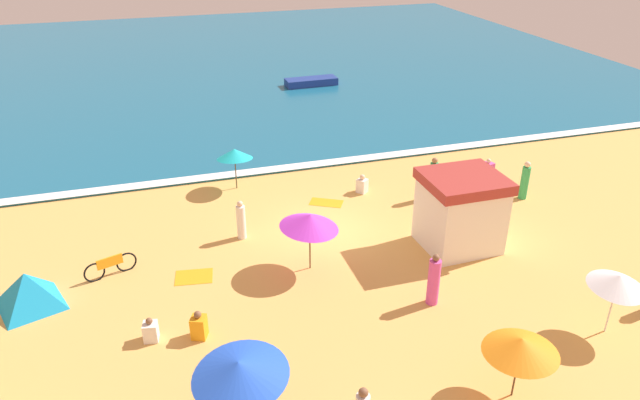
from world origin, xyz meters
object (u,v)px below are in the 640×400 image
Objects in this scene: beachgoer_0 at (362,185)px; beachgoer_6 at (434,281)px; beach_tent at (28,290)px; small_boat_0 at (311,82)px; beach_umbrella_5 at (239,369)px; beach_umbrella_3 at (310,221)px; beach_umbrella_6 at (234,154)px; parked_bicycle at (110,266)px; beach_umbrella_4 at (521,345)px; beachgoer_4 at (433,179)px; beachgoer_2 at (241,221)px; lifeguard_cabana at (460,211)px; beachgoer_8 at (525,181)px; beachgoer_10 at (199,326)px; beach_umbrella_0 at (618,281)px; beachgoer_3 at (151,331)px; beachgoer_1 at (488,170)px.

beachgoer_6 is (-0.72, -8.17, 0.48)m from beachgoer_0.
beachgoer_6 is at bearing -16.42° from beach_tent.
beach_umbrella_5 is at bearing -109.49° from small_boat_0.
beach_umbrella_3 is 7.20m from beach_umbrella_5.
parked_bicycle is at bearing -133.34° from beach_umbrella_6.
parked_bicycle is (-9.96, 8.81, -1.26)m from beach_umbrella_4.
beachgoer_4 is 7.56m from beachgoer_6.
beach_umbrella_6 is 4.53m from beachgoer_2.
beachgoer_4 is at bearing 73.76° from beach_umbrella_4.
lifeguard_cabana is 5.36m from beachgoer_8.
beachgoer_2 is 5.78m from beachgoer_10.
beachgoer_6 is at bearing 147.02° from beach_umbrella_0.
beachgoer_10 is at bearing -148.10° from beach_umbrella_3.
beach_tent is 12.72m from beachgoer_6.
small_boat_0 is (10.50, 24.21, -0.04)m from beachgoer_10.
lifeguard_cabana is 1.65× the size of beachgoer_8.
beachgoer_2 is (-7.54, 2.88, -0.71)m from lifeguard_cabana.
beach_tent is 2.64m from parked_bicycle.
beach_umbrella_4 is 10.22m from beachgoer_3.
beachgoer_6 is 7.31m from beachgoer_10.
beachgoer_10 is at bearing -106.04° from beach_umbrella_6.
beachgoer_10 is (-4.12, -2.57, -1.48)m from beach_umbrella_3.
beachgoer_8 is 19.51m from small_boat_0.
beachgoer_0 is 6.24m from beachgoer_2.
beachgoer_4 is (3.19, 10.96, -0.76)m from beach_umbrella_4.
small_boat_0 is (-1.08, 27.49, -1.44)m from beach_umbrella_0.
beachgoer_6 reaches higher than beachgoer_10.
beachgoer_6 is (3.15, -3.06, -1.03)m from beach_umbrella_3.
beachgoer_8 is (2.81, 8.39, -0.98)m from beach_umbrella_0.
beach_umbrella_0 is at bearing -84.49° from beachgoer_4.
beach_umbrella_0 is 1.39× the size of beachgoer_2.
beach_umbrella_0 is 0.83× the size of beach_umbrella_4.
beachgoer_3 is 8.69m from beachgoer_6.
beachgoer_8 is at bearing 19.50° from beachgoer_10.
beachgoer_1 reaches higher than beachgoer_0.
beach_tent reaches higher than beachgoer_0.
beach_tent is (-16.50, 6.39, -1.18)m from beach_umbrella_0.
beachgoer_2 is (-9.35, 8.61, -1.06)m from beach_umbrella_0.
beachgoer_0 is 0.47× the size of beachgoer_6.
beachgoer_1 reaches higher than beachgoer_3.
beachgoer_10 is (-14.04, -7.39, -0.01)m from beachgoer_1.
beachgoer_10 reaches higher than small_boat_0.
beach_umbrella_4 reaches higher than beachgoer_0.
beach_umbrella_5 is 1.32× the size of beach_tent.
beachgoer_1 reaches higher than small_boat_0.
lifeguard_cabana reaches higher than beachgoer_3.
beachgoer_1 is (11.25, -2.33, -1.24)m from beach_umbrella_6.
beachgoer_3 is at bearing -155.25° from beachgoer_1.
beachgoer_6 is 24.92m from small_boat_0.
beachgoer_8 is at bearing 13.84° from beach_umbrella_3.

